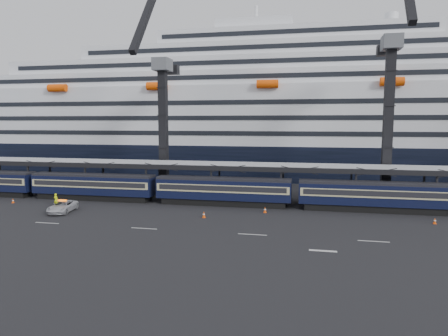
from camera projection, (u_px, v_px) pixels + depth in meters
The scene contains 13 objects.
ground at pixel (275, 226), 45.05m from camera, with size 260.00×260.00×0.00m, color black.
lane_markings at pixel (355, 244), 38.34m from camera, with size 111.00×4.27×0.02m.
train at pixel (247, 191), 55.46m from camera, with size 133.05×3.00×4.05m.
canopy at pixel (282, 166), 58.08m from camera, with size 130.00×6.25×5.53m.
cruise_ship at pixel (286, 119), 88.63m from camera, with size 214.09×28.84×34.00m.
crane_dark_near at pixel (162, 121), 65.76m from camera, with size 4.50×17.75×35.08m.
crane_dark_mid at pixel (389, 110), 57.67m from camera, with size 4.50×18.24×39.64m.
pickup_truck at pixel (62, 207), 51.88m from camera, with size 2.44×5.29×1.47m, color #ADAEB4.
worker at pixel (56, 200), 55.27m from camera, with size 0.68×0.44×1.85m, color #E9FF0D.
traffic_cone_b at pixel (13, 201), 57.84m from camera, with size 0.34×0.34×0.69m.
traffic_cone_c at pixel (204, 214), 48.90m from camera, with size 0.41×0.41×0.81m.
traffic_cone_d at pixel (265, 210), 51.61m from camera, with size 0.39×0.39×0.79m.
traffic_cone_e at pixel (435, 221), 45.92m from camera, with size 0.37×0.37×0.73m.
Camera 1 is at (3.19, -44.27, 11.64)m, focal length 32.00 mm.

